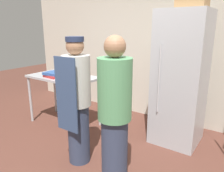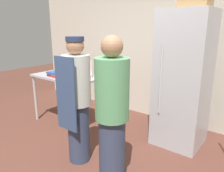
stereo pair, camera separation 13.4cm
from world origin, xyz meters
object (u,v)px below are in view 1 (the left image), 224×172
donut_box (78,75)px  blender_pitcher (58,65)px  refrigerator (180,79)px  binder_stack (54,74)px  person_baker (77,101)px  person_customer (115,115)px

donut_box → blender_pitcher: size_ratio=1.04×
refrigerator → blender_pitcher: refrigerator is taller
blender_pitcher → binder_stack: blender_pitcher is taller
donut_box → person_baker: bearing=-47.6°
blender_pitcher → binder_stack: bearing=-50.9°
blender_pitcher → person_customer: size_ratio=0.18×
donut_box → blender_pitcher: blender_pitcher is taller
blender_pitcher → person_baker: 1.60m
refrigerator → binder_stack: refrigerator is taller
person_customer → binder_stack: bearing=157.7°
donut_box → person_customer: bearing=-33.4°
donut_box → person_customer: 1.58m
refrigerator → donut_box: refrigerator is taller
refrigerator → person_baker: size_ratio=1.21×
refrigerator → binder_stack: bearing=-160.9°
refrigerator → binder_stack: 2.04m
blender_pitcher → person_baker: (1.32, -0.89, -0.18)m
donut_box → person_baker: (0.69, -0.76, -0.10)m
refrigerator → blender_pitcher: size_ratio=6.70×
binder_stack → person_baker: bearing=-28.5°
binder_stack → person_baker: (1.07, -0.58, -0.09)m
binder_stack → person_baker: 1.22m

